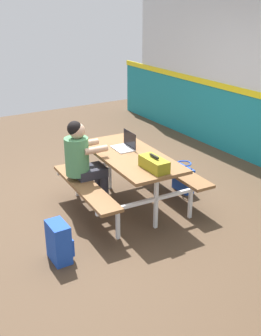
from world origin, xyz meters
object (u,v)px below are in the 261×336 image
student_nearer (83,159)px  backpack_dark (59,242)px  laptop_silver (125,145)px  toolbox_grey (154,164)px  tote_bag_bright (183,178)px  picnic_table_main (131,166)px

student_nearer → backpack_dark: student_nearer is taller
laptop_silver → toolbox_grey: 0.78m
backpack_dark → tote_bag_bright: 2.25m
laptop_silver → picnic_table_main: bearing=-12.6°
student_nearer → picnic_table_main: bearing=64.8°
laptop_silver → tote_bag_bright: laptop_silver is taller
student_nearer → toolbox_grey: size_ratio=3.02×
backpack_dark → laptop_silver: bearing=123.1°
picnic_table_main → laptop_silver: laptop_silver is taller
picnic_table_main → student_nearer: 0.62m
toolbox_grey → laptop_silver: bearing=174.4°
laptop_silver → tote_bag_bright: 1.05m
toolbox_grey → backpack_dark: 1.37m
toolbox_grey → picnic_table_main: bearing=177.2°
backpack_dark → tote_bag_bright: bearing=106.9°
picnic_table_main → student_nearer: size_ratio=1.37×
laptop_silver → toolbox_grey: laptop_silver is taller
picnic_table_main → tote_bag_bright: bearing=90.7°
picnic_table_main → tote_bag_bright: picnic_table_main is taller
student_nearer → laptop_silver: 0.60m
picnic_table_main → tote_bag_bright: 0.97m
student_nearer → tote_bag_bright: student_nearer is taller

